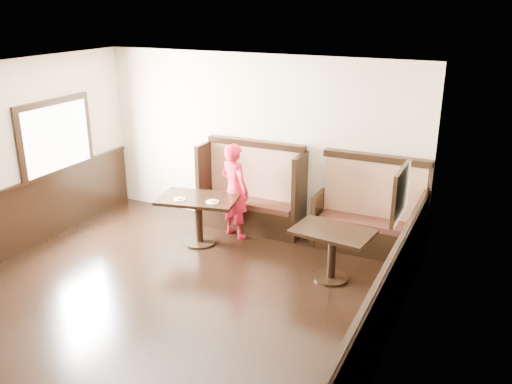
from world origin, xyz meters
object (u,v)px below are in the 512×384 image
Objects in this scene: booth_main at (252,197)px; child at (235,191)px; table_main at (198,208)px; booth_neighbor at (370,219)px; table_neighbor at (332,243)px.

booth_main is 0.50m from child.
child is (0.37, 0.48, 0.19)m from table_main.
booth_neighbor is 1.51× the size of table_neighbor.
table_neighbor is (-0.23, -1.14, 0.05)m from booth_neighbor.
booth_main and booth_neighbor have the same top height.
table_main is 2.21m from table_neighbor.
child reaches higher than booth_neighbor.
booth_neighbor reaches higher than table_neighbor.
table_neighbor is (2.20, -0.22, -0.04)m from table_main.
booth_main reaches higher than table_main.
child is at bearing 165.41° from table_neighbor.
booth_main reaches higher than table_neighbor.
booth_main is at bearing 50.75° from table_main.
booth_neighbor is at bearing -0.05° from booth_main.
booth_neighbor reaches higher than table_main.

